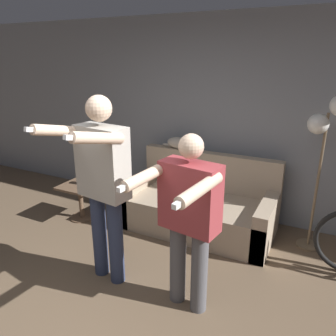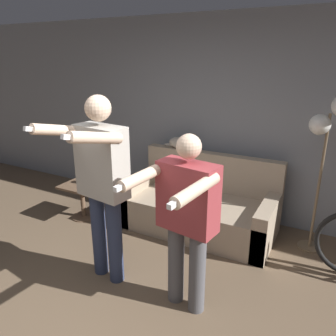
{
  "view_description": "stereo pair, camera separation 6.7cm",
  "coord_description": "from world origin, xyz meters",
  "px_view_note": "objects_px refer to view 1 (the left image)",
  "views": [
    {
      "loc": [
        1.34,
        -1.42,
        2.08
      ],
      "look_at": [
        -0.09,
        1.41,
        0.99
      ],
      "focal_mm": 35.0,
      "sensor_mm": 36.0,
      "label": 1
    },
    {
      "loc": [
        1.4,
        -1.39,
        2.08
      ],
      "look_at": [
        -0.09,
        1.41,
        0.99
      ],
      "focal_mm": 35.0,
      "sensor_mm": 36.0,
      "label": 2
    }
  ],
  "objects_px": {
    "couch": "(199,207)",
    "floor_lamp": "(327,128)",
    "cup": "(80,180)",
    "person_left": "(102,178)",
    "side_table": "(80,194)",
    "cat": "(179,143)",
    "person_right": "(188,213)"
  },
  "relations": [
    {
      "from": "floor_lamp",
      "to": "side_table",
      "type": "xyz_separation_m",
      "value": [
        -2.81,
        -0.64,
        -1.04
      ]
    },
    {
      "from": "person_left",
      "to": "floor_lamp",
      "type": "xyz_separation_m",
      "value": [
        1.72,
        1.5,
        0.34
      ]
    },
    {
      "from": "cat",
      "to": "side_table",
      "type": "distance_m",
      "value": 1.49
    },
    {
      "from": "side_table",
      "to": "cup",
      "type": "relative_size",
      "value": 4.96
    },
    {
      "from": "person_left",
      "to": "cup",
      "type": "relative_size",
      "value": 18.37
    },
    {
      "from": "couch",
      "to": "cup",
      "type": "bearing_deg",
      "value": -163.6
    },
    {
      "from": "person_left",
      "to": "cat",
      "type": "distance_m",
      "value": 1.69
    },
    {
      "from": "person_left",
      "to": "floor_lamp",
      "type": "bearing_deg",
      "value": 48.99
    },
    {
      "from": "cat",
      "to": "cup",
      "type": "distance_m",
      "value": 1.4
    },
    {
      "from": "cat",
      "to": "side_table",
      "type": "bearing_deg",
      "value": -141.93
    },
    {
      "from": "side_table",
      "to": "person_right",
      "type": "bearing_deg",
      "value": -24.24
    },
    {
      "from": "floor_lamp",
      "to": "cup",
      "type": "bearing_deg",
      "value": -168.07
    },
    {
      "from": "couch",
      "to": "floor_lamp",
      "type": "distance_m",
      "value": 1.72
    },
    {
      "from": "couch",
      "to": "floor_lamp",
      "type": "height_order",
      "value": "floor_lamp"
    },
    {
      "from": "couch",
      "to": "cup",
      "type": "relative_size",
      "value": 19.03
    },
    {
      "from": "cat",
      "to": "floor_lamp",
      "type": "bearing_deg",
      "value": -6.11
    },
    {
      "from": "cat",
      "to": "side_table",
      "type": "height_order",
      "value": "cat"
    },
    {
      "from": "person_right",
      "to": "floor_lamp",
      "type": "xyz_separation_m",
      "value": [
        0.88,
        1.51,
        0.49
      ]
    },
    {
      "from": "couch",
      "to": "person_right",
      "type": "relative_size",
      "value": 1.2
    },
    {
      "from": "side_table",
      "to": "floor_lamp",
      "type": "bearing_deg",
      "value": 12.82
    },
    {
      "from": "couch",
      "to": "cat",
      "type": "relative_size",
      "value": 4.1
    },
    {
      "from": "cat",
      "to": "cup",
      "type": "bearing_deg",
      "value": -143.77
    },
    {
      "from": "cat",
      "to": "floor_lamp",
      "type": "xyz_separation_m",
      "value": [
        1.75,
        -0.19,
        0.4
      ]
    },
    {
      "from": "person_left",
      "to": "side_table",
      "type": "height_order",
      "value": "person_left"
    },
    {
      "from": "person_right",
      "to": "couch",
      "type": "bearing_deg",
      "value": 115.95
    },
    {
      "from": "cat",
      "to": "side_table",
      "type": "relative_size",
      "value": 0.94
    },
    {
      "from": "person_right",
      "to": "cat",
      "type": "xyz_separation_m",
      "value": [
        -0.87,
        1.7,
        0.09
      ]
    },
    {
      "from": "person_right",
      "to": "cat",
      "type": "bearing_deg",
      "value": 125.86
    },
    {
      "from": "side_table",
      "to": "cup",
      "type": "height_order",
      "value": "cup"
    },
    {
      "from": "person_right",
      "to": "side_table",
      "type": "relative_size",
      "value": 3.2
    },
    {
      "from": "person_right",
      "to": "side_table",
      "type": "height_order",
      "value": "person_right"
    },
    {
      "from": "couch",
      "to": "floor_lamp",
      "type": "bearing_deg",
      "value": 6.54
    }
  ]
}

